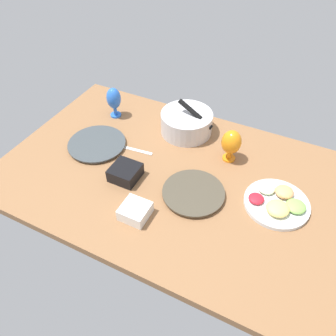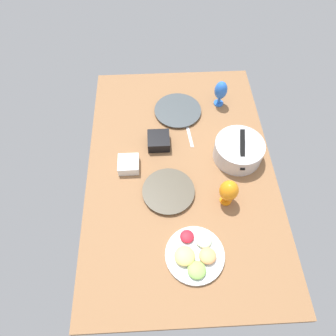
{
  "view_description": "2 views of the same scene",
  "coord_description": "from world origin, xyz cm",
  "px_view_note": "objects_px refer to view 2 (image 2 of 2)",
  "views": [
    {
      "loc": [
        48.42,
        -99.45,
        111.33
      ],
      "look_at": [
        0.32,
        -2.69,
        5.86
      ],
      "focal_mm": 35.37,
      "sensor_mm": 36.0,
      "label": 1
    },
    {
      "loc": [
        92.48,
        -11.66,
        142.36
      ],
      "look_at": [
        3.65,
        -7.27,
        5.86
      ],
      "focal_mm": 32.43,
      "sensor_mm": 36.0,
      "label": 2
    }
  ],
  "objects_px": {
    "dinner_plate_left": "(178,111)",
    "hurricane_glass_blue": "(221,91)",
    "square_bowl_black": "(159,140)",
    "dinner_plate_right": "(168,191)",
    "square_bowl_white": "(129,164)",
    "fruit_platter": "(195,255)",
    "mixing_bowl": "(239,150)",
    "hurricane_glass_orange": "(229,191)"
  },
  "relations": [
    {
      "from": "dinner_plate_left",
      "to": "hurricane_glass_blue",
      "type": "distance_m",
      "value": 0.29
    },
    {
      "from": "square_bowl_black",
      "to": "dinner_plate_right",
      "type": "bearing_deg",
      "value": 7.12
    },
    {
      "from": "square_bowl_white",
      "to": "fruit_platter",
      "type": "bearing_deg",
      "value": 31.6
    },
    {
      "from": "hurricane_glass_blue",
      "to": "mixing_bowl",
      "type": "bearing_deg",
      "value": 6.13
    },
    {
      "from": "dinner_plate_left",
      "to": "dinner_plate_right",
      "type": "bearing_deg",
      "value": -8.68
    },
    {
      "from": "fruit_platter",
      "to": "hurricane_glass_blue",
      "type": "distance_m",
      "value": 1.02
    },
    {
      "from": "hurricane_glass_blue",
      "to": "square_bowl_black",
      "type": "xyz_separation_m",
      "value": [
        0.31,
        -0.4,
        -0.07
      ]
    },
    {
      "from": "hurricane_glass_orange",
      "to": "square_bowl_white",
      "type": "bearing_deg",
      "value": -114.8
    },
    {
      "from": "hurricane_glass_blue",
      "to": "square_bowl_white",
      "type": "height_order",
      "value": "hurricane_glass_blue"
    },
    {
      "from": "dinner_plate_left",
      "to": "hurricane_glass_blue",
      "type": "xyz_separation_m",
      "value": [
        -0.06,
        0.27,
        0.1
      ]
    },
    {
      "from": "square_bowl_black",
      "to": "hurricane_glass_orange",
      "type": "bearing_deg",
      "value": 40.88
    },
    {
      "from": "hurricane_glass_orange",
      "to": "square_bowl_white",
      "type": "relative_size",
      "value": 1.49
    },
    {
      "from": "dinner_plate_right",
      "to": "hurricane_glass_blue",
      "type": "height_order",
      "value": "hurricane_glass_blue"
    },
    {
      "from": "fruit_platter",
      "to": "square_bowl_white",
      "type": "relative_size",
      "value": 2.46
    },
    {
      "from": "fruit_platter",
      "to": "mixing_bowl",
      "type": "bearing_deg",
      "value": 152.15
    },
    {
      "from": "fruit_platter",
      "to": "hurricane_glass_blue",
      "type": "relative_size",
      "value": 1.58
    },
    {
      "from": "dinner_plate_right",
      "to": "mixing_bowl",
      "type": "distance_m",
      "value": 0.46
    },
    {
      "from": "mixing_bowl",
      "to": "hurricane_glass_orange",
      "type": "xyz_separation_m",
      "value": [
        0.28,
        -0.11,
        0.04
      ]
    },
    {
      "from": "hurricane_glass_blue",
      "to": "fruit_platter",
      "type": "bearing_deg",
      "value": -14.33
    },
    {
      "from": "mixing_bowl",
      "to": "hurricane_glass_orange",
      "type": "distance_m",
      "value": 0.3
    },
    {
      "from": "dinner_plate_left",
      "to": "hurricane_glass_orange",
      "type": "relative_size",
      "value": 1.75
    },
    {
      "from": "dinner_plate_right",
      "to": "square_bowl_black",
      "type": "bearing_deg",
      "value": -172.88
    },
    {
      "from": "dinner_plate_right",
      "to": "hurricane_glass_blue",
      "type": "xyz_separation_m",
      "value": [
        -0.64,
        0.36,
        0.1
      ]
    },
    {
      "from": "hurricane_glass_orange",
      "to": "fruit_platter",
      "type": "bearing_deg",
      "value": -33.91
    },
    {
      "from": "dinner_plate_right",
      "to": "fruit_platter",
      "type": "bearing_deg",
      "value": 17.02
    },
    {
      "from": "dinner_plate_right",
      "to": "hurricane_glass_orange",
      "type": "distance_m",
      "value": 0.32
    },
    {
      "from": "fruit_platter",
      "to": "square_bowl_black",
      "type": "distance_m",
      "value": 0.69
    },
    {
      "from": "fruit_platter",
      "to": "hurricane_glass_blue",
      "type": "xyz_separation_m",
      "value": [
        -0.98,
        0.25,
        0.09
      ]
    },
    {
      "from": "dinner_plate_left",
      "to": "hurricane_glass_orange",
      "type": "height_order",
      "value": "hurricane_glass_orange"
    },
    {
      "from": "fruit_platter",
      "to": "hurricane_glass_blue",
      "type": "height_order",
      "value": "hurricane_glass_blue"
    },
    {
      "from": "hurricane_glass_blue",
      "to": "square_bowl_black",
      "type": "height_order",
      "value": "hurricane_glass_blue"
    },
    {
      "from": "hurricane_glass_blue",
      "to": "square_bowl_white",
      "type": "xyz_separation_m",
      "value": [
        0.47,
        -0.57,
        -0.08
      ]
    },
    {
      "from": "dinner_plate_left",
      "to": "square_bowl_white",
      "type": "distance_m",
      "value": 0.51
    },
    {
      "from": "hurricane_glass_orange",
      "to": "hurricane_glass_blue",
      "type": "xyz_separation_m",
      "value": [
        -0.7,
        0.06,
        0.01
      ]
    },
    {
      "from": "mixing_bowl",
      "to": "hurricane_glass_blue",
      "type": "xyz_separation_m",
      "value": [
        -0.42,
        -0.05,
        0.05
      ]
    },
    {
      "from": "dinner_plate_left",
      "to": "fruit_platter",
      "type": "xyz_separation_m",
      "value": [
        0.93,
        0.02,
        0.01
      ]
    },
    {
      "from": "dinner_plate_right",
      "to": "hurricane_glass_orange",
      "type": "xyz_separation_m",
      "value": [
        0.06,
        0.3,
        0.09
      ]
    },
    {
      "from": "dinner_plate_left",
      "to": "dinner_plate_right",
      "type": "xyz_separation_m",
      "value": [
        0.58,
        -0.09,
        0.0
      ]
    },
    {
      "from": "mixing_bowl",
      "to": "dinner_plate_left",
      "type": "bearing_deg",
      "value": -139.19
    },
    {
      "from": "mixing_bowl",
      "to": "square_bowl_white",
      "type": "bearing_deg",
      "value": -85.92
    },
    {
      "from": "hurricane_glass_blue",
      "to": "square_bowl_white",
      "type": "bearing_deg",
      "value": -50.71
    },
    {
      "from": "dinner_plate_left",
      "to": "hurricane_glass_blue",
      "type": "relative_size",
      "value": 1.67
    }
  ]
}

